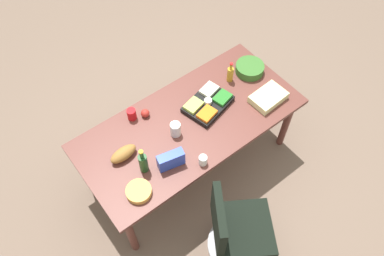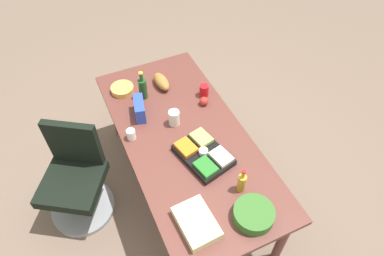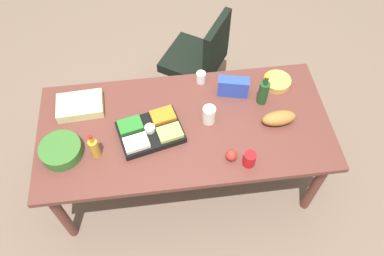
{
  "view_description": "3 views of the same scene",
  "coord_description": "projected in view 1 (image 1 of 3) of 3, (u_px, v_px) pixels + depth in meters",
  "views": [
    {
      "loc": [
        -1.17,
        -1.54,
        3.47
      ],
      "look_at": [
        -0.04,
        -0.08,
        0.79
      ],
      "focal_mm": 35.41,
      "sensor_mm": 36.0,
      "label": 1
    },
    {
      "loc": [
        1.63,
        -0.69,
        2.87
      ],
      "look_at": [
        -0.02,
        0.07,
        0.8
      ],
      "focal_mm": 32.47,
      "sensor_mm": 36.0,
      "label": 2
    },
    {
      "loc": [
        0.14,
        1.52,
        2.91
      ],
      "look_at": [
        -0.04,
        0.08,
        0.83
      ],
      "focal_mm": 35.71,
      "sensor_mm": 36.0,
      "label": 3
    }
  ],
  "objects": [
    {
      "name": "veggie_tray",
      "position": [
        208.0,
        103.0,
        3.41
      ],
      "size": [
        0.48,
        0.39,
        0.09
      ],
      "color": "black",
      "rests_on": "conference_table"
    },
    {
      "name": "chip_bag_blue",
      "position": [
        171.0,
        160.0,
        3.03
      ],
      "size": [
        0.23,
        0.13,
        0.15
      ],
      "primitive_type": "cube",
      "rotation": [
        0.0,
        0.0,
        -0.23
      ],
      "color": "blue",
      "rests_on": "conference_table"
    },
    {
      "name": "salad_bowl",
      "position": [
        250.0,
        68.0,
        3.65
      ],
      "size": [
        0.31,
        0.31,
        0.08
      ],
      "primitive_type": "cylinder",
      "rotation": [
        0.0,
        0.0,
        0.13
      ],
      "color": "#356829",
      "rests_on": "conference_table"
    },
    {
      "name": "ground_plane",
      "position": [
        190.0,
        163.0,
        3.95
      ],
      "size": [
        10.0,
        10.0,
        0.0
      ],
      "primitive_type": "plane",
      "color": "#725D4E"
    },
    {
      "name": "chip_bowl",
      "position": [
        139.0,
        191.0,
        2.93
      ],
      "size": [
        0.25,
        0.25,
        0.05
      ],
      "primitive_type": "cylinder",
      "rotation": [
        0.0,
        0.0,
        0.3
      ],
      "color": "gold",
      "rests_on": "conference_table"
    },
    {
      "name": "sheet_cake",
      "position": [
        268.0,
        97.0,
        3.45
      ],
      "size": [
        0.33,
        0.24,
        0.07
      ],
      "primitive_type": "cube",
      "rotation": [
        0.0,
        0.0,
        0.05
      ],
      "color": "beige",
      "rests_on": "conference_table"
    },
    {
      "name": "bread_loaf",
      "position": [
        123.0,
        154.0,
        3.1
      ],
      "size": [
        0.25,
        0.12,
        0.1
      ],
      "primitive_type": "ellipsoid",
      "rotation": [
        0.0,
        0.0,
        0.05
      ],
      "color": "#9C6830",
      "rests_on": "conference_table"
    },
    {
      "name": "wine_bottle",
      "position": [
        143.0,
        162.0,
        2.98
      ],
      "size": [
        0.08,
        0.08,
        0.28
      ],
      "color": "#1D4821",
      "rests_on": "conference_table"
    },
    {
      "name": "mayo_jar",
      "position": [
        175.0,
        129.0,
        3.21
      ],
      "size": [
        0.1,
        0.1,
        0.13
      ],
      "primitive_type": "cylinder",
      "rotation": [
        0.0,
        0.0,
        0.12
      ],
      "color": "white",
      "rests_on": "conference_table"
    },
    {
      "name": "paper_cup",
      "position": [
        203.0,
        160.0,
        3.07
      ],
      "size": [
        0.08,
        0.08,
        0.09
      ],
      "primitive_type": "cylinder",
      "rotation": [
        0.0,
        0.0,
        0.21
      ],
      "color": "white",
      "rests_on": "conference_table"
    },
    {
      "name": "office_chair",
      "position": [
        236.0,
        233.0,
        3.17
      ],
      "size": [
        0.66,
        0.66,
        0.92
      ],
      "color": "gray",
      "rests_on": "ground"
    },
    {
      "name": "apple_red",
      "position": [
        145.0,
        113.0,
        3.34
      ],
      "size": [
        0.08,
        0.08,
        0.08
      ],
      "primitive_type": "sphere",
      "rotation": [
        0.0,
        0.0,
        -0.01
      ],
      "color": "#AF2A23",
      "rests_on": "conference_table"
    },
    {
      "name": "dressing_bottle",
      "position": [
        230.0,
        74.0,
        3.55
      ],
      "size": [
        0.07,
        0.07,
        0.22
      ],
      "color": "gold",
      "rests_on": "conference_table"
    },
    {
      "name": "conference_table",
      "position": [
        190.0,
        127.0,
        3.4
      ],
      "size": [
        2.03,
        0.95,
        0.75
      ],
      "color": "brown",
      "rests_on": "ground"
    },
    {
      "name": "red_solo_cup",
      "position": [
        132.0,
        114.0,
        3.32
      ],
      "size": [
        0.1,
        0.1,
        0.11
      ],
      "primitive_type": "cylinder",
      "rotation": [
        0.0,
        0.0,
        0.26
      ],
      "color": "red",
      "rests_on": "conference_table"
    }
  ]
}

